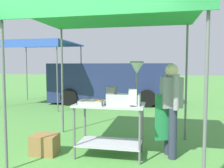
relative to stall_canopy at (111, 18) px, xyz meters
The scene contains 10 objects.
ground_plane 5.30m from the stall_canopy, 92.43° to the left, with size 70.00×70.00×0.00m, color #519342.
stall_canopy is the anchor object (origin of this frame).
donut_cart 1.74m from the stall_canopy, 90.00° to the right, with size 1.19×0.67×0.92m.
donut_tray 1.50m from the stall_canopy, 138.78° to the right, with size 0.43×0.34×0.07m.
donut_fryer 1.28m from the stall_canopy, 22.78° to the right, with size 0.61×0.28×0.73m.
menu_sign 1.45m from the stall_canopy, 33.63° to the right, with size 0.13×0.05×0.28m.
vendor 1.82m from the stall_canopy, ahead, with size 0.47×0.53×1.61m.
supply_crate 2.51m from the stall_canopy, 166.54° to the right, with size 0.46×0.38×0.35m.
van_navy 6.07m from the stall_canopy, 101.85° to the left, with size 5.14×2.37×1.69m.
neighbour_tent 6.07m from the stall_canopy, 130.75° to the left, with size 2.92×2.70×2.52m.
Camera 1 is at (1.03, -2.66, 1.56)m, focal length 36.72 mm.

